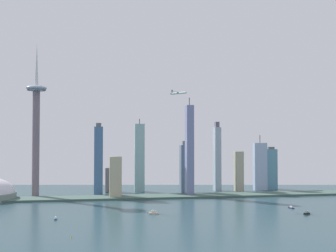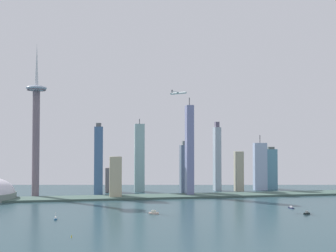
{
  "view_description": "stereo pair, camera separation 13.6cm",
  "coord_description": "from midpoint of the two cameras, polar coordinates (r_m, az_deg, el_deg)",
  "views": [
    {
      "loc": [
        -142.0,
        -354.56,
        102.41
      ],
      "look_at": [
        -11.67,
        414.83,
        129.45
      ],
      "focal_mm": 45.97,
      "sensor_mm": 36.0,
      "label": 1
    },
    {
      "loc": [
        -141.87,
        -354.58,
        102.41
      ],
      "look_at": [
        -11.67,
        414.83,
        129.45
      ],
      "focal_mm": 45.97,
      "sensor_mm": 36.0,
      "label": 2
    }
  ],
  "objects": [
    {
      "name": "skyscraper_9",
      "position": [
        820.95,
        -9.21,
        -4.51
      ],
      "size": [
        16.14,
        19.25,
        136.09
      ],
      "color": "#3E6392",
      "rests_on": "ground"
    },
    {
      "name": "skyscraper_5",
      "position": [
        891.74,
        9.37,
        -5.94
      ],
      "size": [
        15.78,
        17.85,
        80.98
      ],
      "color": "#ABA58B",
      "rests_on": "ground"
    },
    {
      "name": "channel_buoy_0",
      "position": [
        481.16,
        -12.68,
        -14.04
      ],
      "size": [
        1.41,
        1.41,
        2.96
      ],
      "primitive_type": "cone",
      "color": "yellow",
      "rests_on": "ground"
    },
    {
      "name": "skyscraper_4",
      "position": [
        874.63,
        -3.81,
        -4.2
      ],
      "size": [
        19.65,
        16.54,
        147.26
      ],
      "color": "#90B7B6",
      "rests_on": "ground"
    },
    {
      "name": "boat_4",
      "position": [
        641.4,
        17.93,
        -10.92
      ],
      "size": [
        9.48,
        5.74,
        4.75
      ],
      "rotation": [
        0.0,
        0.0,
        0.28
      ],
      "color": "black",
      "rests_on": "ground"
    },
    {
      "name": "skyscraper_2",
      "position": [
        894.29,
        6.53,
        -4.21
      ],
      "size": [
        12.7,
        19.39,
        141.82
      ],
      "color": "#9DAFBC",
      "rests_on": "ground"
    },
    {
      "name": "observation_tower",
      "position": [
        815.99,
        -17.09,
        0.64
      ],
      "size": [
        37.03,
        37.03,
        282.14
      ],
      "color": "slate",
      "rests_on": "ground"
    },
    {
      "name": "boat_3",
      "position": [
        613.88,
        -1.91,
        -11.41
      ],
      "size": [
        14.27,
        9.2,
        5.26
      ],
      "rotation": [
        0.0,
        0.0,
        5.89
      ],
      "color": "beige",
      "rests_on": "ground"
    },
    {
      "name": "skyscraper_6",
      "position": [
        852.51,
        2.37,
        -5.6
      ],
      "size": [
        21.8,
        19.64,
        102.21
      ],
      "color": "slate",
      "rests_on": "ground"
    },
    {
      "name": "skyscraper_7",
      "position": [
        874.24,
        -7.46,
        -7.09
      ],
      "size": [
        25.98,
        19.19,
        48.64
      ],
      "color": "slate",
      "rests_on": "ground"
    },
    {
      "name": "skyscraper_8",
      "position": [
        945.91,
        13.45,
        -5.51
      ],
      "size": [
        23.14,
        20.68,
        89.7
      ],
      "color": "#5A90A8",
      "rests_on": "ground"
    },
    {
      "name": "waterfront_pier",
      "position": [
        792.4,
        0.8,
        -9.28
      ],
      "size": [
        726.43,
        53.43,
        3.54
      ],
      "primitive_type": "cube",
      "color": "#405A51",
      "rests_on": "ground"
    },
    {
      "name": "skyscraper_1",
      "position": [
        774.26,
        -6.97,
        -6.8
      ],
      "size": [
        21.32,
        14.57,
        74.36
      ],
      "color": "#B8AE8D",
      "rests_on": "ground"
    },
    {
      "name": "skyscraper_3",
      "position": [
        919.75,
        12.12,
        -5.26
      ],
      "size": [
        27.19,
        12.61,
        114.19
      ],
      "color": "#9CAFD0",
      "rests_on": "ground"
    },
    {
      "name": "boat_2",
      "position": [
        689.05,
        16.03,
        -10.35
      ],
      "size": [
        5.03,
        11.84,
        3.36
      ],
      "rotation": [
        0.0,
        0.0,
        1.76
      ],
      "color": "#151A3A",
      "rests_on": "ground"
    },
    {
      "name": "skyscraper_0",
      "position": [
        805.55,
        2.86,
        -3.25
      ],
      "size": [
        13.5,
        20.55,
        183.55
      ],
      "color": "#6F76A7",
      "rests_on": "ground"
    },
    {
      "name": "boat_0",
      "position": [
        588.93,
        -14.68,
        -11.8
      ],
      "size": [
        3.51,
        8.76,
        9.93
      ],
      "rotation": [
        0.0,
        0.0,
        4.74
      ],
      "color": "#1C507D",
      "rests_on": "ground"
    },
    {
      "name": "airplane",
      "position": [
        739.28,
        1.42,
        4.39
      ],
      "size": [
        26.34,
        27.99,
        8.4
      ],
      "rotation": [
        0.0,
        0.0,
        5.44
      ],
      "color": "silver"
    }
  ]
}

